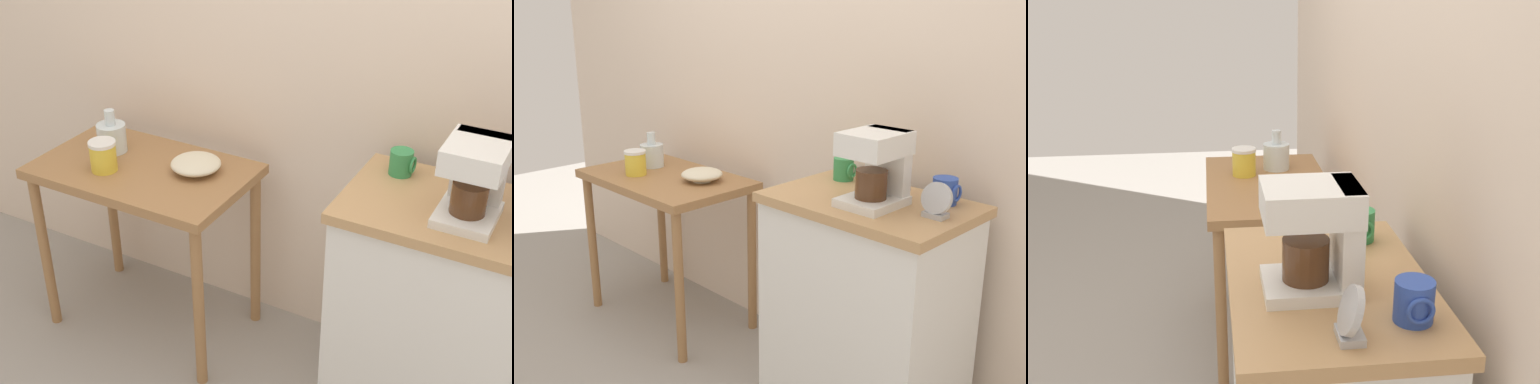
{
  "view_description": "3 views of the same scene",
  "coord_description": "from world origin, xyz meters",
  "views": [
    {
      "loc": [
        0.98,
        -2.01,
        2.09
      ],
      "look_at": [
        -0.07,
        -0.11,
        0.85
      ],
      "focal_mm": 49.78,
      "sensor_mm": 36.0,
      "label": 1
    },
    {
      "loc": [
        1.84,
        -1.73,
        1.6
      ],
      "look_at": [
        0.13,
        -0.05,
        0.86
      ],
      "focal_mm": 43.14,
      "sensor_mm": 36.0,
      "label": 2
    },
    {
      "loc": [
        1.97,
        -0.28,
        1.63
      ],
      "look_at": [
        -0.05,
        -0.04,
        0.93
      ],
      "focal_mm": 44.84,
      "sensor_mm": 36.0,
      "label": 3
    }
  ],
  "objects": [
    {
      "name": "glass_carafe_vase",
      "position": [
        -0.82,
        0.02,
        0.84
      ],
      "size": [
        0.12,
        0.12,
        0.18
      ],
      "color": "silver",
      "rests_on": "wooden_table"
    },
    {
      "name": "canister_enamel",
      "position": [
        -0.74,
        -0.13,
        0.84
      ],
      "size": [
        0.11,
        0.11,
        0.12
      ],
      "color": "gold",
      "rests_on": "wooden_table"
    },
    {
      "name": "bowl_stoneware",
      "position": [
        -0.42,
        0.03,
        0.81
      ],
      "size": [
        0.2,
        0.2,
        0.06
      ],
      "color": "beige",
      "rests_on": "wooden_table"
    },
    {
      "name": "wooden_table",
      "position": [
        -0.63,
        -0.04,
        0.66
      ],
      "size": [
        0.86,
        0.53,
        0.78
      ],
      "color": "#9E7044",
      "rests_on": "ground_plane"
    },
    {
      "name": "coffee_maker",
      "position": [
        0.64,
        -0.04,
        1.07
      ],
      "size": [
        0.18,
        0.22,
        0.26
      ],
      "color": "white",
      "rests_on": "kitchen_counter"
    },
    {
      "name": "kitchen_counter",
      "position": [
        0.6,
        -0.01,
        0.47
      ],
      "size": [
        0.72,
        0.49,
        0.93
      ],
      "color": "white",
      "rests_on": "ground_plane"
    },
    {
      "name": "mug_tall_green",
      "position": [
        0.37,
        0.12,
        0.97
      ],
      "size": [
        0.09,
        0.08,
        0.09
      ],
      "color": "#338C4C",
      "rests_on": "kitchen_counter"
    },
    {
      "name": "table_clock",
      "position": [
        0.86,
        -0.01,
        0.98
      ],
      "size": [
        0.11,
        0.05,
        0.12
      ],
      "color": "#B2B5BA",
      "rests_on": "kitchen_counter"
    },
    {
      "name": "ground_plane",
      "position": [
        0.0,
        0.0,
        0.0
      ],
      "size": [
        8.0,
        8.0,
        0.0
      ],
      "primitive_type": "plane",
      "color": "gray"
    },
    {
      "name": "back_wall",
      "position": [
        0.1,
        0.35,
        1.4
      ],
      "size": [
        4.4,
        0.1,
        2.8
      ],
      "primitive_type": "cube",
      "color": "beige",
      "rests_on": "ground_plane"
    },
    {
      "name": "mug_blue",
      "position": [
        0.81,
        0.14,
        0.97
      ],
      "size": [
        0.09,
        0.09,
        0.09
      ],
      "color": "#2D4CAD",
      "rests_on": "kitchen_counter"
    }
  ]
}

